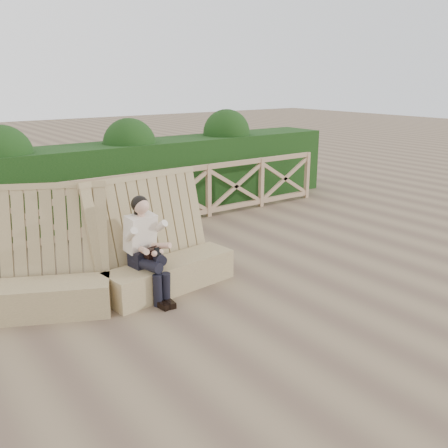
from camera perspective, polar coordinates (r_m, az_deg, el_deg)
ground at (r=6.62m, az=0.12°, el=-8.70°), size 60.00×60.00×0.00m
bench at (r=6.69m, az=-13.67°, el=-5.29°), size 3.67×1.50×1.55m
woman at (r=6.56m, az=-8.92°, el=-2.34°), size 0.42×0.86×1.35m
guardrail at (r=9.33m, az=-12.74°, el=2.04°), size 10.10×0.09×1.10m
hedge at (r=10.37m, az=-15.51°, el=4.40°), size 12.00×1.20×1.50m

